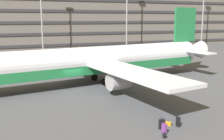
{
  "coord_description": "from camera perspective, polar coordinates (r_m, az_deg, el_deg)",
  "views": [
    {
      "loc": [
        -7.53,
        -32.33,
        8.51
      ],
      "look_at": [
        3.3,
        -5.01,
        3.0
      ],
      "focal_mm": 43.72,
      "sensor_mm": 36.0,
      "label": 1
    }
  ],
  "objects": [
    {
      "name": "airliner",
      "position": [
        36.13,
        -4.08,
        1.79
      ],
      "size": [
        40.88,
        33.33,
        10.29
      ],
      "color": "silver",
      "rests_on": "ground_plane"
    },
    {
      "name": "backpack_scuffed",
      "position": [
        20.66,
        10.86,
        -13.25
      ],
      "size": [
        0.34,
        0.31,
        0.5
      ],
      "color": "black",
      "rests_on": "ground_plane"
    },
    {
      "name": "terminal_structure",
      "position": [
        83.06,
        -16.66,
        9.56
      ],
      "size": [
        174.76,
        16.8,
        15.23
      ],
      "color": "#605B56",
      "rests_on": "ground_plane"
    },
    {
      "name": "suitcase_red",
      "position": [
        21.32,
        10.86,
        -11.88
      ],
      "size": [
        0.29,
        0.4,
        0.92
      ],
      "color": "#72388C",
      "rests_on": "ground_plane"
    },
    {
      "name": "suitcase_silver",
      "position": [
        22.86,
        13.65,
        -10.39
      ],
      "size": [
        0.27,
        0.44,
        1.02
      ],
      "color": "black",
      "rests_on": "ground_plane"
    },
    {
      "name": "ground_plane",
      "position": [
        34.27,
        -8.26,
        -3.87
      ],
      "size": [
        600.0,
        600.0,
        0.0
      ],
      "primitive_type": "plane",
      "color": "#424449"
    },
    {
      "name": "light_mast_right",
      "position": [
        86.77,
        18.63,
        13.47
      ],
      "size": [
        1.8,
        0.5,
        23.84
      ],
      "color": "gray",
      "rests_on": "ground_plane"
    },
    {
      "name": "suitcase_orange",
      "position": [
        23.11,
        11.37,
        -10.9
      ],
      "size": [
        0.79,
        0.81,
        0.22
      ],
      "color": "orange",
      "rests_on": "ground_plane"
    },
    {
      "name": "suitcase_navy",
      "position": [
        22.11,
        10.38,
        -11.02
      ],
      "size": [
        0.47,
        0.24,
        0.91
      ],
      "color": "black",
      "rests_on": "ground_plane"
    }
  ]
}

